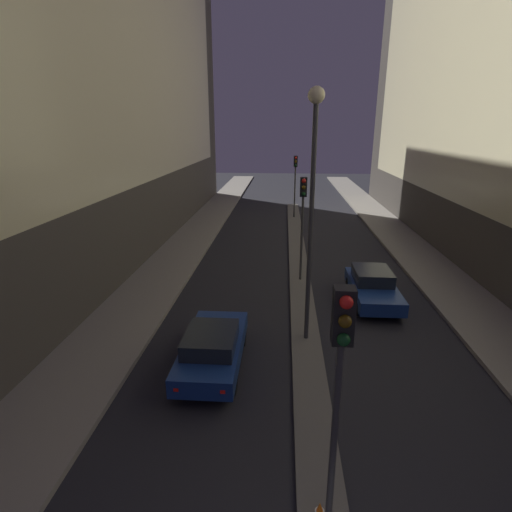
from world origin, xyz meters
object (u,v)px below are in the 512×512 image
at_px(traffic_light_near, 339,371).
at_px(car_right_lane, 373,286).
at_px(car_left_lane, 213,347).
at_px(street_lamp, 313,178).
at_px(traffic_light_mid, 303,207).
at_px(traffic_light_far, 295,173).

distance_m(traffic_light_near, car_right_lane, 12.02).
bearing_deg(car_left_lane, street_lamp, 32.01).
bearing_deg(street_lamp, traffic_light_mid, 90.00).
xyz_separation_m(street_lamp, car_left_lane, (-3.08, -1.93, -5.13)).
height_order(traffic_light_mid, traffic_light_far, same).
height_order(traffic_light_near, traffic_light_mid, same).
bearing_deg(car_left_lane, traffic_light_far, 82.18).
height_order(traffic_light_mid, car_right_lane, traffic_light_mid).
bearing_deg(traffic_light_near, car_left_lane, 118.55).
xyz_separation_m(traffic_light_far, car_left_lane, (-3.08, -22.44, -3.09)).
relative_size(traffic_light_near, traffic_light_far, 1.00).
bearing_deg(traffic_light_mid, car_right_lane, -35.87).
height_order(traffic_light_mid, street_lamp, street_lamp).
bearing_deg(traffic_light_mid, street_lamp, -90.00).
distance_m(traffic_light_mid, car_right_lane, 4.90).
distance_m(traffic_light_far, car_right_lane, 17.45).
bearing_deg(car_right_lane, traffic_light_mid, 144.13).
bearing_deg(car_left_lane, traffic_light_near, -61.45).
distance_m(traffic_light_far, street_lamp, 20.61).
height_order(car_left_lane, car_right_lane, car_right_lane).
distance_m(traffic_light_near, traffic_light_far, 28.10).
bearing_deg(car_right_lane, traffic_light_near, -105.38).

